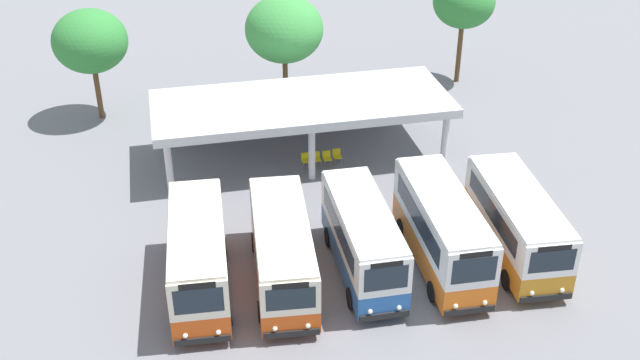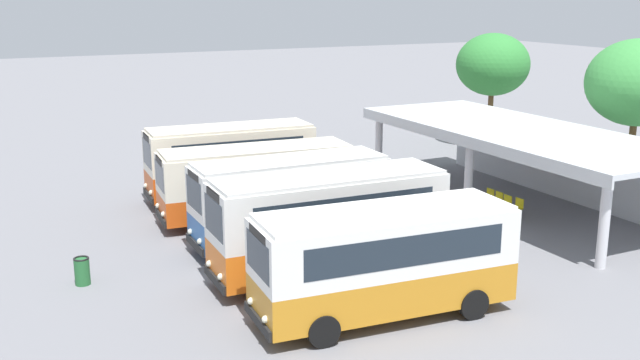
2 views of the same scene
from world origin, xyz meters
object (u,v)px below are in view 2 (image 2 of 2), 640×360
at_px(city_bus_fourth_amber, 329,221).
at_px(litter_bin_apron, 82,271).
at_px(waiting_chair_end_by_column, 488,197).
at_px(waiting_chair_middle_seat, 506,203).
at_px(waiting_chair_fourth_seat, 517,207).
at_px(city_bus_second_in_row, 256,180).
at_px(city_bus_fifth_blue, 384,258).
at_px(city_bus_middle_cream, 290,198).
at_px(waiting_chair_second_from_end, 497,200).
at_px(city_bus_nearest_orange, 230,159).

distance_m(city_bus_fourth_amber, litter_bin_apron, 7.98).
bearing_deg(litter_bin_apron, waiting_chair_end_by_column, 93.69).
relative_size(waiting_chair_middle_seat, waiting_chair_fourth_seat, 1.00).
distance_m(city_bus_second_in_row, city_bus_fifth_blue, 10.37).
xyz_separation_m(city_bus_middle_cream, waiting_chair_second_from_end, (0.05, 9.54, -1.26)).
xyz_separation_m(city_bus_fourth_amber, waiting_chair_end_by_column, (-3.99, 9.73, -1.37)).
bearing_deg(waiting_chair_middle_seat, city_bus_fourth_amber, -73.77).
distance_m(city_bus_fifth_blue, waiting_chair_middle_seat, 11.65).
bearing_deg(waiting_chair_second_from_end, city_bus_nearest_orange, -126.74).
xyz_separation_m(city_bus_middle_cream, waiting_chair_end_by_column, (-0.53, 9.53, -1.26)).
xyz_separation_m(city_bus_second_in_row, city_bus_fourth_amber, (6.91, -0.26, 0.21)).
bearing_deg(city_bus_middle_cream, city_bus_fourth_amber, -3.20).
bearing_deg(city_bus_second_in_row, city_bus_fifth_blue, -1.67).
relative_size(city_bus_fourth_amber, waiting_chair_fourth_seat, 9.07).
relative_size(city_bus_fifth_blue, litter_bin_apron, 8.50).
height_order(city_bus_second_in_row, city_bus_fifth_blue, city_bus_fifth_blue).
distance_m(city_bus_fourth_amber, waiting_chair_second_from_end, 10.40).
bearing_deg(city_bus_second_in_row, litter_bin_apron, -62.00).
xyz_separation_m(city_bus_fifth_blue, waiting_chair_end_by_column, (-7.44, 9.76, -1.24)).
bearing_deg(city_bus_fourth_amber, litter_bin_apron, -111.58).
bearing_deg(waiting_chair_middle_seat, city_bus_middle_cream, -93.80).
distance_m(city_bus_second_in_row, city_bus_middle_cream, 3.46).
bearing_deg(city_bus_middle_cream, litter_bin_apron, -85.68).
relative_size(waiting_chair_fourth_seat, litter_bin_apron, 0.96).
distance_m(waiting_chair_second_from_end, waiting_chair_middle_seat, 0.58).
bearing_deg(waiting_chair_middle_seat, waiting_chair_end_by_column, 178.41).
relative_size(waiting_chair_end_by_column, waiting_chair_fourth_seat, 1.00).
xyz_separation_m(city_bus_fifth_blue, litter_bin_apron, (-6.34, -7.26, -1.31)).
xyz_separation_m(waiting_chair_end_by_column, waiting_chair_middle_seat, (1.16, -0.03, 0.00)).
distance_m(city_bus_fourth_amber, waiting_chair_end_by_column, 10.60).
bearing_deg(litter_bin_apron, city_bus_second_in_row, 118.00).
height_order(city_bus_fifth_blue, waiting_chair_middle_seat, city_bus_fifth_blue).
bearing_deg(litter_bin_apron, city_bus_fourth_amber, 68.42).
distance_m(city_bus_nearest_orange, city_bus_fifth_blue, 13.82).
height_order(city_bus_second_in_row, waiting_chair_second_from_end, city_bus_second_in_row).
height_order(city_bus_fourth_amber, waiting_chair_middle_seat, city_bus_fourth_amber).
distance_m(city_bus_middle_cream, city_bus_fourth_amber, 3.46).
xyz_separation_m(city_bus_middle_cream, litter_bin_apron, (0.57, -7.49, -1.33)).
xyz_separation_m(city_bus_second_in_row, waiting_chair_second_from_end, (3.50, 9.46, -1.15)).
distance_m(city_bus_fifth_blue, waiting_chair_end_by_column, 12.34).
distance_m(city_bus_second_in_row, litter_bin_apron, 8.65).
relative_size(city_bus_nearest_orange, waiting_chair_second_from_end, 8.76).
xyz_separation_m(waiting_chair_second_from_end, waiting_chair_fourth_seat, (1.16, 0.08, 0.00)).
bearing_deg(city_bus_fifth_blue, waiting_chair_middle_seat, 122.82).
height_order(city_bus_second_in_row, litter_bin_apron, city_bus_second_in_row).
bearing_deg(litter_bin_apron, city_bus_fifth_blue, 48.88).
height_order(waiting_chair_second_from_end, litter_bin_apron, litter_bin_apron).
distance_m(city_bus_nearest_orange, city_bus_middle_cream, 6.91).
relative_size(city_bus_second_in_row, litter_bin_apron, 8.89).
relative_size(city_bus_nearest_orange, city_bus_second_in_row, 0.94).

